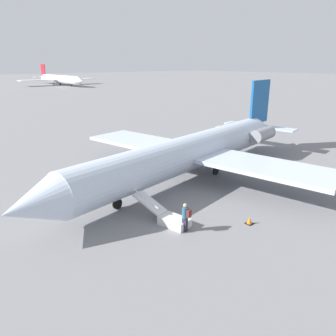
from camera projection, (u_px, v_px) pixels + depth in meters
ground_plane at (187, 179)px, 27.61m from camera, size 600.00×600.00×0.00m
airplane_main at (195, 150)px, 27.66m from camera, size 30.96×23.51×7.58m
airplane_far_right at (59, 79)px, 143.33m from camera, size 33.30×43.73×8.88m
boarding_stairs at (169, 217)px, 19.80m from camera, size 1.72×4.13×1.83m
passenger at (186, 215)px, 18.67m from camera, size 0.38×0.56×1.74m
traffic_cone_near_stairs at (250, 221)px, 19.79m from camera, size 0.43×0.43×0.47m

